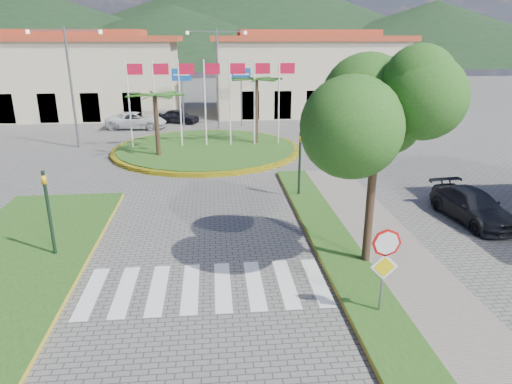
{
  "coord_description": "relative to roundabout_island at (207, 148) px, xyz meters",
  "views": [
    {
      "loc": [
        0.42,
        -8.57,
        7.38
      ],
      "look_at": [
        2.03,
        8.0,
        1.71
      ],
      "focal_mm": 32.0,
      "sensor_mm": 36.0,
      "label": 1
    }
  ],
  "objects": [
    {
      "name": "building_left",
      "position": [
        -14.0,
        16.0,
        3.73
      ],
      "size": [
        23.32,
        9.54,
        8.05
      ],
      "color": "beige",
      "rests_on": "ground"
    },
    {
      "name": "street_lamp_west",
      "position": [
        -9.0,
        2.0,
        4.32
      ],
      "size": [
        4.8,
        0.16,
        8.0
      ],
      "color": "slate",
      "rests_on": "ground"
    },
    {
      "name": "sidewalk_right",
      "position": [
        6.0,
        -20.0,
        -0.1
      ],
      "size": [
        4.0,
        28.0,
        0.15
      ],
      "primitive_type": "cube",
      "color": "gray",
      "rests_on": "ground"
    },
    {
      "name": "crosswalk",
      "position": [
        -0.0,
        -18.0,
        -0.17
      ],
      "size": [
        8.0,
        3.0,
        0.01
      ],
      "primitive_type": "cube",
      "color": "silver",
      "rests_on": "ground"
    },
    {
      "name": "direction_sign_west",
      "position": [
        -2.0,
        8.97,
        3.35
      ],
      "size": [
        1.6,
        0.14,
        5.2
      ],
      "color": "slate",
      "rests_on": "ground"
    },
    {
      "name": "hill_far_west",
      "position": [
        -55.0,
        118.0,
        10.82
      ],
      "size": [
        140.0,
        140.0,
        22.0
      ],
      "primitive_type": "cone",
      "color": "black",
      "rests_on": "ground"
    },
    {
      "name": "traffic_light_right",
      "position": [
        4.5,
        -10.0,
        1.77
      ],
      "size": [
        0.15,
        0.18,
        3.2
      ],
      "color": "black",
      "rests_on": "ground"
    },
    {
      "name": "car_dark_a",
      "position": [
        -2.53,
        10.96,
        0.44
      ],
      "size": [
        3.92,
        2.73,
        1.24
      ],
      "primitive_type": "imported",
      "rotation": [
        0.0,
        0.0,
        1.18
      ],
      "color": "black",
      "rests_on": "ground"
    },
    {
      "name": "stop_sign",
      "position": [
        4.9,
        -20.04,
        1.61
      ],
      "size": [
        0.8,
        0.11,
        2.65
      ],
      "color": "slate",
      "rests_on": "ground"
    },
    {
      "name": "street_lamp_centre",
      "position": [
        1.0,
        8.0,
        4.32
      ],
      "size": [
        4.8,
        0.16,
        8.0
      ],
      "color": "slate",
      "rests_on": "ground"
    },
    {
      "name": "hill_far_east",
      "position": [
        70.0,
        113.0,
        8.82
      ],
      "size": [
        120.0,
        120.0,
        18.0
      ],
      "primitive_type": "cone",
      "color": "black",
      "rests_on": "ground"
    },
    {
      "name": "traffic_light_left",
      "position": [
        -5.2,
        -15.5,
        1.77
      ],
      "size": [
        0.15,
        0.18,
        3.2
      ],
      "color": "black",
      "rests_on": "ground"
    },
    {
      "name": "deciduous_tree",
      "position": [
        5.5,
        -17.0,
        5.0
      ],
      "size": [
        3.6,
        3.6,
        6.8
      ],
      "color": "black",
      "rests_on": "ground"
    },
    {
      "name": "median_left",
      "position": [
        -6.5,
        -16.0,
        -0.09
      ],
      "size": [
        5.0,
        14.0,
        0.18
      ],
      "primitive_type": "cube",
      "color": "#204814",
      "rests_on": "ground"
    },
    {
      "name": "car_dark_b",
      "position": [
        7.2,
        13.48,
        0.36
      ],
      "size": [
        3.39,
        1.49,
        1.08
      ],
      "primitive_type": "imported",
      "rotation": [
        0.0,
        0.0,
        1.46
      ],
      "color": "black",
      "rests_on": "ground"
    },
    {
      "name": "ground",
      "position": [
        -0.0,
        -22.0,
        -0.18
      ],
      "size": [
        160.0,
        160.0,
        0.0
      ],
      "primitive_type": "plane",
      "color": "#605E5B",
      "rests_on": "ground"
    },
    {
      "name": "hill_near_back",
      "position": [
        -10.0,
        108.0,
        7.82
      ],
      "size": [
        110.0,
        110.0,
        16.0
      ],
      "primitive_type": "cone",
      "color": "black",
      "rests_on": "ground"
    },
    {
      "name": "white_van",
      "position": [
        -5.94,
        8.65,
        0.51
      ],
      "size": [
        5.13,
        2.71,
        1.38
      ],
      "primitive_type": "imported",
      "rotation": [
        0.0,
        0.0,
        1.48
      ],
      "color": "silver",
      "rests_on": "ground"
    },
    {
      "name": "roundabout_island",
      "position": [
        0.0,
        0.0,
        0.0
      ],
      "size": [
        12.7,
        12.7,
        6.0
      ],
      "color": "yellow",
      "rests_on": "ground"
    },
    {
      "name": "direction_sign_east",
      "position": [
        3.0,
        8.97,
        3.35
      ],
      "size": [
        1.6,
        0.14,
        5.2
      ],
      "color": "slate",
      "rests_on": "ground"
    },
    {
      "name": "hill_far_mid",
      "position": [
        15.0,
        138.0,
        14.82
      ],
      "size": [
        180.0,
        180.0,
        30.0
      ],
      "primitive_type": "cone",
      "color": "black",
      "rests_on": "ground"
    },
    {
      "name": "building_right",
      "position": [
        10.0,
        16.0,
        3.73
      ],
      "size": [
        19.08,
        9.54,
        8.05
      ],
      "color": "beige",
      "rests_on": "ground"
    },
    {
      "name": "verge_right",
      "position": [
        4.8,
        -20.0,
        -0.09
      ],
      "size": [
        1.6,
        28.0,
        0.18
      ],
      "primitive_type": "cube",
      "color": "#204814",
      "rests_on": "ground"
    },
    {
      "name": "traffic_light_far",
      "position": [
        8.0,
        4.0,
        1.77
      ],
      "size": [
        0.18,
        0.15,
        3.2
      ],
      "color": "black",
      "rests_on": "ground"
    },
    {
      "name": "car_side_right",
      "position": [
        11.24,
        -13.58,
        0.47
      ],
      "size": [
        2.27,
        4.61,
        1.29
      ],
      "primitive_type": "imported",
      "rotation": [
        0.0,
        0.0,
        0.11
      ],
      "color": "black",
      "rests_on": "ground"
    }
  ]
}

